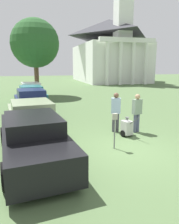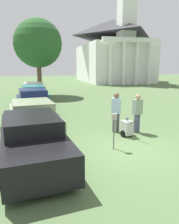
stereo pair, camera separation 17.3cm
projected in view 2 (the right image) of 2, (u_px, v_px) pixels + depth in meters
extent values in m
plane|color=#4C663D|center=(123.00, 150.00, 7.87)|extent=(120.00, 120.00, 0.00)
cube|color=black|center=(32.00, 141.00, 7.12)|extent=(2.42, 5.47, 0.81)
cube|color=black|center=(31.00, 123.00, 6.80)|extent=(1.85, 2.39, 0.48)
cylinder|color=black|center=(4.00, 136.00, 8.37)|extent=(0.26, 0.72, 0.71)
cylinder|color=black|center=(50.00, 131.00, 8.98)|extent=(0.26, 0.72, 0.71)
cylinder|color=black|center=(3.00, 175.00, 5.37)|extent=(0.26, 0.72, 0.71)
cylinder|color=black|center=(72.00, 164.00, 5.98)|extent=(0.26, 0.72, 0.71)
cube|color=gray|center=(33.00, 119.00, 10.13)|extent=(2.50, 5.24, 0.75)
cube|color=gray|center=(32.00, 106.00, 9.82)|extent=(1.92, 2.30, 0.48)
cylinder|color=black|center=(11.00, 117.00, 11.28)|extent=(0.26, 0.75, 0.73)
cylinder|color=black|center=(47.00, 115.00, 11.93)|extent=(0.26, 0.75, 0.73)
cylinder|color=black|center=(13.00, 135.00, 8.42)|extent=(0.26, 0.75, 0.73)
cylinder|color=black|center=(60.00, 130.00, 9.07)|extent=(0.26, 0.75, 0.73)
cube|color=#19234C|center=(33.00, 104.00, 13.92)|extent=(2.31, 4.85, 0.79)
cube|color=#19234C|center=(33.00, 94.00, 13.61)|extent=(1.78, 2.13, 0.59)
cylinder|color=black|center=(18.00, 105.00, 15.00)|extent=(0.25, 0.66, 0.64)
cylinder|color=black|center=(43.00, 104.00, 15.60)|extent=(0.25, 0.66, 0.64)
cylinder|color=black|center=(21.00, 114.00, 12.35)|extent=(0.25, 0.66, 0.64)
cylinder|color=black|center=(51.00, 112.00, 12.95)|extent=(0.25, 0.66, 0.64)
cube|color=#23666B|center=(33.00, 97.00, 17.19)|extent=(2.35, 5.21, 0.81)
cube|color=#23666B|center=(33.00, 89.00, 16.87)|extent=(1.80, 2.28, 0.46)
cylinder|color=black|center=(21.00, 98.00, 18.37)|extent=(0.26, 0.71, 0.70)
cylinder|color=black|center=(42.00, 97.00, 18.97)|extent=(0.26, 0.71, 0.70)
cylinder|color=black|center=(24.00, 104.00, 15.51)|extent=(0.26, 0.71, 0.70)
cylinder|color=black|center=(48.00, 102.00, 16.11)|extent=(0.26, 0.71, 0.70)
cube|color=silver|center=(33.00, 92.00, 20.50)|extent=(2.34, 4.89, 0.73)
cube|color=silver|center=(33.00, 85.00, 20.19)|extent=(1.80, 2.15, 0.56)
cylinder|color=black|center=(23.00, 93.00, 21.58)|extent=(0.26, 0.67, 0.66)
cylinder|color=black|center=(41.00, 92.00, 22.18)|extent=(0.26, 0.67, 0.66)
cylinder|color=black|center=(25.00, 97.00, 18.90)|extent=(0.26, 0.67, 0.66)
cylinder|color=black|center=(46.00, 96.00, 19.51)|extent=(0.26, 0.67, 0.66)
cylinder|color=slate|center=(114.00, 134.00, 7.92)|extent=(0.05, 0.05, 1.10)
cube|color=gray|center=(114.00, 117.00, 7.78)|extent=(0.18, 0.09, 0.22)
cylinder|color=#3F3F47|center=(118.00, 123.00, 9.96)|extent=(0.14, 0.14, 0.88)
cylinder|color=#3F3F47|center=(114.00, 123.00, 9.98)|extent=(0.14, 0.14, 0.88)
cube|color=#99B2CC|center=(116.00, 106.00, 9.80)|extent=(0.47, 0.36, 0.70)
sphere|color=brown|center=(117.00, 95.00, 9.71)|extent=(0.24, 0.24, 0.24)
cylinder|color=#515670|center=(138.00, 123.00, 9.94)|extent=(0.14, 0.14, 0.85)
cylinder|color=#515670|center=(135.00, 124.00, 9.86)|extent=(0.14, 0.14, 0.85)
cube|color=gray|center=(138.00, 107.00, 9.74)|extent=(0.46, 0.32, 0.67)
sphere|color=tan|center=(138.00, 97.00, 9.64)|extent=(0.23, 0.23, 0.23)
cube|color=#B2B2AD|center=(127.00, 128.00, 9.36)|extent=(0.44, 0.51, 0.60)
cone|color=#59595B|center=(127.00, 119.00, 9.28)|extent=(0.18, 0.18, 0.16)
cylinder|color=#4C4C4C|center=(134.00, 121.00, 8.87)|extent=(0.15, 0.58, 0.43)
cylinder|color=black|center=(123.00, 134.00, 9.32)|extent=(0.11, 0.28, 0.28)
cylinder|color=black|center=(131.00, 133.00, 9.50)|extent=(0.11, 0.28, 0.28)
cube|color=white|center=(112.00, 63.00, 41.86)|extent=(10.76, 16.03, 6.77)
pyramid|color=#333338|center=(112.00, 28.00, 40.52)|extent=(10.98, 16.36, 3.04)
cylinder|color=white|center=(111.00, 64.00, 32.96)|extent=(0.56, 0.56, 6.43)
cylinder|color=white|center=(124.00, 64.00, 33.47)|extent=(0.56, 0.56, 6.43)
cylinder|color=white|center=(137.00, 64.00, 33.97)|extent=(0.56, 0.56, 6.43)
cylinder|color=white|center=(149.00, 64.00, 34.48)|extent=(0.56, 0.56, 6.43)
cube|color=white|center=(131.00, 40.00, 32.97)|extent=(9.15, 0.70, 0.70)
cube|color=white|center=(127.00, 5.00, 33.83)|extent=(2.40, 2.40, 10.85)
cylinder|color=brown|center=(40.00, 80.00, 21.88)|extent=(0.44, 0.44, 3.11)
sphere|color=#285628|center=(38.00, 43.00, 21.13)|extent=(4.66, 4.66, 4.66)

